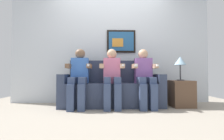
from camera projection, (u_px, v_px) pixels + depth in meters
name	position (u px, v px, depth m)	size (l,w,h in m)	color
ground_plane	(112.00, 110.00, 2.95)	(5.67, 5.67, 0.00)	#9E9384
back_wall_assembly	(111.00, 44.00, 3.75)	(4.36, 0.10, 2.60)	silver
couch	(112.00, 90.00, 3.29)	(1.96, 0.58, 0.90)	#333D56
person_on_left	(79.00, 75.00, 3.11)	(0.46, 0.56, 1.11)	#3F72CC
person_in_middle	(112.00, 75.00, 3.13)	(0.46, 0.56, 1.11)	pink
person_on_right	(145.00, 75.00, 3.15)	(0.46, 0.56, 1.11)	#8C59A5
side_table_right	(181.00, 94.00, 3.22)	(0.40, 0.40, 0.50)	brown
table_lamp	(180.00, 62.00, 3.20)	(0.22, 0.22, 0.46)	#333338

